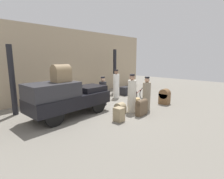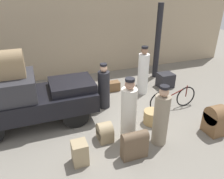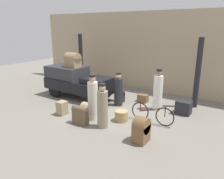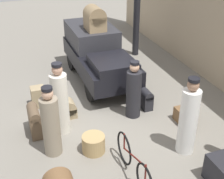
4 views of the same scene
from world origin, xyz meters
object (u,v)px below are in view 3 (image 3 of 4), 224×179
Objects in this scene: bicycle at (152,114)px; suitcase_tan_flat at (120,96)px; trunk_on_truck_roof at (73,60)px; trunk_umber_medium at (143,98)px; trunk_wicker_pale at (62,108)px; wicker_basket at (121,116)px; trunk_large_brown at (184,107)px; porter_carrying_trunk at (158,91)px; trunk_barrel_dark at (141,129)px; porter_standing_middle at (103,108)px; suitcase_black_upright at (80,114)px; conductor_in_dark_uniform at (118,91)px; suitcase_small_leather at (87,109)px; porter_lifting_near_truck at (93,99)px; truck at (76,81)px.

bicycle is 3.09× the size of suitcase_tan_flat.
trunk_umber_medium is at bearing 20.60° from trunk_on_truck_roof.
trunk_wicker_pale is (-3.56, -1.40, -0.09)m from bicycle.
wicker_basket is 2.83m from trunk_large_brown.
porter_carrying_trunk is at bearing 9.24° from trunk_on_truck_roof.
suitcase_tan_flat reaches higher than wicker_basket.
bicycle is 3.05× the size of trunk_wicker_pale.
porter_standing_middle is at bearing 174.04° from trunk_barrel_dark.
bicycle is at bearing -55.34° from trunk_umber_medium.
trunk_wicker_pale is (-2.18, -0.00, -0.48)m from porter_standing_middle.
bicycle is 2.41× the size of suitcase_black_upright.
wicker_basket is 2.20m from porter_carrying_trunk.
suitcase_tan_flat is (-1.96, -0.05, -0.55)m from porter_carrying_trunk.
trunk_large_brown is at bearing 49.39° from wicker_basket.
wicker_basket is 0.33× the size of conductor_in_dark_uniform.
bicycle is 1.22m from wicker_basket.
trunk_wicker_pale is (-1.19, -2.82, -0.01)m from suitcase_tan_flat.
conductor_in_dark_uniform reaches higher than trunk_large_brown.
wicker_basket is 0.71× the size of trunk_on_truck_roof.
porter_standing_middle is 1.07× the size of conductor_in_dark_uniform.
suitcase_tan_flat is (-0.20, 0.49, -0.42)m from conductor_in_dark_uniform.
trunk_umber_medium is at bearing 150.31° from porter_carrying_trunk.
trunk_on_truck_roof is at bearing 137.41° from suitcase_black_upright.
suitcase_black_upright is 1.41× the size of suitcase_small_leather.
trunk_on_truck_roof is at bearing 171.34° from bicycle.
porter_lifting_near_truck is 3.04m from porter_carrying_trunk.
porter_lifting_near_truck is at bearing -103.16° from trunk_umber_medium.
truck is at bearing 135.24° from suitcase_black_upright.
trunk_barrel_dark is 1.77× the size of trunk_umber_medium.
trunk_on_truck_roof is at bearing -175.99° from conductor_in_dark_uniform.
porter_standing_middle is at bearing -108.68° from porter_carrying_trunk.
suitcase_tan_flat is (-0.99, 2.82, -0.47)m from porter_standing_middle.
bicycle reaches higher than suitcase_small_leather.
suitcase_small_leather is 3.15m from trunk_barrel_dark.
trunk_barrel_dark is at bearing -24.80° from truck.
suitcase_black_upright is 1.49× the size of trunk_umber_medium.
trunk_large_brown is at bearing 65.24° from bicycle.
trunk_wicker_pale is at bearing -160.38° from wicker_basket.
bicycle is at bearing 101.67° from trunk_barrel_dark.
porter_standing_middle is at bearing -125.12° from trunk_large_brown.
suitcase_black_upright is 1.26× the size of trunk_wicker_pale.
wicker_basket is at bearing 25.86° from porter_lifting_near_truck.
porter_carrying_trunk is at bearing 1.42° from suitcase_tan_flat.
suitcase_black_upright is 1.03m from suitcase_small_leather.
trunk_umber_medium is (0.72, 3.07, -0.67)m from porter_lifting_near_truck.
porter_lifting_near_truck is (-0.76, 0.37, 0.08)m from porter_standing_middle.
conductor_in_dark_uniform is 2.75m from trunk_wicker_pale.
trunk_barrel_dark is (3.04, -0.80, 0.22)m from suitcase_small_leather.
porter_lifting_near_truck reaches higher than porter_standing_middle.
suitcase_tan_flat is at bearing 109.38° from porter_standing_middle.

